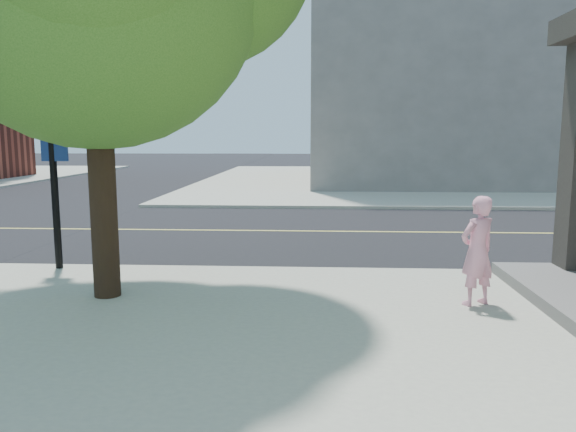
{
  "coord_description": "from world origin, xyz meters",
  "views": [
    {
      "loc": [
        5.28,
        -9.88,
        2.52
      ],
      "look_at": [
        4.84,
        -1.56,
        1.3
      ],
      "focal_mm": 34.17,
      "sensor_mm": 36.0,
      "label": 1
    }
  ],
  "objects": [
    {
      "name": "filler_ne",
      "position": [
        14.0,
        22.0,
        7.12
      ],
      "size": [
        18.0,
        16.0,
        14.0
      ],
      "primitive_type": "cube",
      "color": "slate",
      "rests_on": "sidewalk_ne"
    },
    {
      "name": "ground",
      "position": [
        0.0,
        0.0,
        0.0
      ],
      "size": [
        140.0,
        140.0,
        0.0
      ],
      "primitive_type": "plane",
      "color": "black",
      "rests_on": "ground"
    },
    {
      "name": "man_on_phone",
      "position": [
        7.56,
        -2.14,
        0.91
      ],
      "size": [
        0.68,
        0.61,
        1.57
      ],
      "primitive_type": "imported",
      "rotation": [
        0.0,
        0.0,
        3.64
      ],
      "color": "pink",
      "rests_on": "sidewalk_se"
    },
    {
      "name": "road_ew",
      "position": [
        0.0,
        4.5,
        0.01
      ],
      "size": [
        140.0,
        9.0,
        0.01
      ],
      "primitive_type": "cube",
      "color": "black",
      "rests_on": "ground"
    },
    {
      "name": "sidewalk_ne",
      "position": [
        13.5,
        21.5,
        0.06
      ],
      "size": [
        29.0,
        25.0,
        0.12
      ],
      "primitive_type": "cube",
      "color": "#A8A895",
      "rests_on": "ground"
    }
  ]
}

